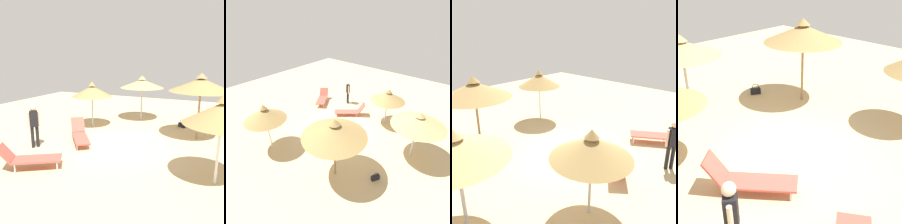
# 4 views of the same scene
# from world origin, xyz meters

# --- Properties ---
(ground) EXTENTS (24.00, 24.00, 0.10)m
(ground) POSITION_xyz_m (0.00, 0.00, -0.05)
(ground) COLOR tan
(parasol_umbrella_near_right) EXTENTS (2.68, 2.68, 2.93)m
(parasol_umbrella_near_right) POSITION_xyz_m (-2.85, -1.92, 2.43)
(parasol_umbrella_near_right) COLOR olive
(parasol_umbrella_near_right) RESTS_ON ground
(parasol_umbrella_center) EXTENTS (2.47, 2.47, 2.59)m
(parasol_umbrella_center) POSITION_xyz_m (0.44, -4.13, 2.13)
(parasol_umbrella_center) COLOR #B2B2B7
(parasol_umbrella_center) RESTS_ON ground
(lounge_chair_near_left) EXTENTS (1.74, 1.94, 0.89)m
(lounge_chair_near_left) POSITION_xyz_m (1.71, 0.54, 0.35)
(lounge_chair_near_left) COLOR #CC4C3F
(lounge_chair_near_left) RESTS_ON ground
(person_standing_far_left) EXTENTS (0.35, 0.39, 1.75)m
(person_standing_far_left) POSITION_xyz_m (3.02, 1.82, 1.01)
(person_standing_far_left) COLOR black
(person_standing_far_left) RESTS_ON ground
(handbag) EXTENTS (0.40, 0.32, 0.42)m
(handbag) POSITION_xyz_m (-1.99, -3.53, 0.14)
(handbag) COLOR black
(handbag) RESTS_ON ground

